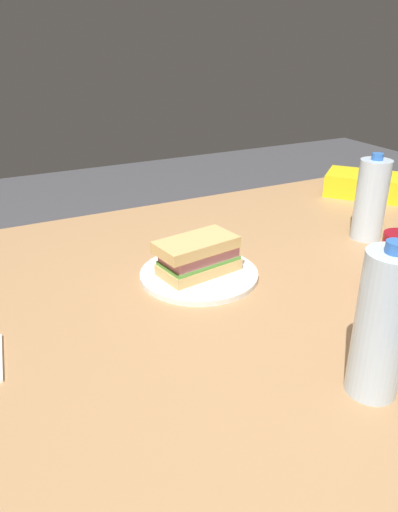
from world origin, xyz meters
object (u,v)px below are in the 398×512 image
(paper_plate, at_px, (199,274))
(soda_can_red, at_px, (396,261))
(sandwich, at_px, (198,256))
(water_bottle_spare, at_px, (371,200))
(dining_table, at_px, (256,311))
(water_bottle_tall, at_px, (382,325))
(chip_bag, at_px, (363,185))

(paper_plate, bearing_deg, soda_can_red, 145.92)
(sandwich, distance_m, water_bottle_spare, 0.49)
(dining_table, xyz_separation_m, soda_can_red, (-0.23, 0.16, 0.14))
(sandwich, bearing_deg, water_bottle_tall, 98.41)
(dining_table, relative_size, sandwich, 9.06)
(paper_plate, bearing_deg, sandwich, 35.62)
(water_bottle_tall, bearing_deg, chip_bag, -133.33)
(dining_table, bearing_deg, chip_bag, -151.30)
(water_bottle_tall, bearing_deg, soda_can_red, -141.71)
(chip_bag, bearing_deg, paper_plate, 70.76)
(sandwich, bearing_deg, paper_plate, -144.38)
(water_bottle_spare, bearing_deg, soda_can_red, 56.70)
(sandwich, xyz_separation_m, chip_bag, (-0.74, -0.28, -0.02))
(dining_table, relative_size, chip_bag, 7.60)
(dining_table, height_order, water_bottle_spare, water_bottle_spare)
(dining_table, distance_m, water_bottle_spare, 0.43)
(paper_plate, height_order, chip_bag, chip_bag)
(soda_can_red, xyz_separation_m, chip_bag, (-0.40, -0.50, -0.03))
(dining_table, height_order, paper_plate, paper_plate)
(sandwich, relative_size, chip_bag, 0.84)
(paper_plate, xyz_separation_m, chip_bag, (-0.74, -0.27, 0.03))
(soda_can_red, bearing_deg, chip_bag, -128.81)
(dining_table, bearing_deg, soda_can_red, 145.65)
(dining_table, xyz_separation_m, paper_plate, (0.11, -0.07, 0.09))
(paper_plate, xyz_separation_m, water_bottle_tall, (-0.06, 0.44, 0.11))
(water_bottle_tall, bearing_deg, water_bottle_spare, -133.64)
(soda_can_red, distance_m, chip_bag, 0.64)
(paper_plate, height_order, sandwich, sandwich)
(chip_bag, distance_m, water_bottle_tall, 0.99)
(soda_can_red, relative_size, chip_bag, 0.53)
(soda_can_red, bearing_deg, dining_table, -34.35)
(soda_can_red, bearing_deg, water_bottle_tall, 38.29)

